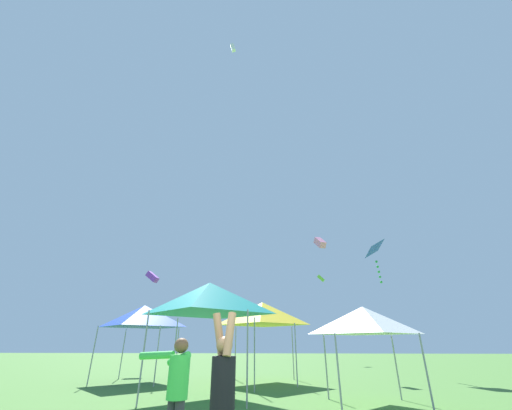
% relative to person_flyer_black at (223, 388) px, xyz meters
% --- Properties ---
extents(person_flyer_black, '(0.45, 0.56, 2.14)m').
position_rel_person_flyer_black_xyz_m(person_flyer_black, '(0.00, 0.00, 0.00)').
color(person_flyer_black, '#2D2D38').
rests_on(person_flyer_black, ground).
extents(person_watcher_green, '(0.99, 0.59, 1.77)m').
position_rel_person_flyer_black_xyz_m(person_watcher_green, '(-0.92, 0.81, -0.05)').
color(person_watcher_green, '#2D2D38').
rests_on(person_watcher_green, ground).
extents(canopy_tent_yellow, '(3.37, 3.37, 3.61)m').
position_rel_person_flyer_black_xyz_m(canopy_tent_yellow, '(0.08, 11.53, 1.97)').
color(canopy_tent_yellow, '#9E9EA3').
rests_on(canopy_tent_yellow, ground).
extents(canopy_tent_white, '(2.61, 2.61, 2.79)m').
position_rel_person_flyer_black_xyz_m(canopy_tent_white, '(3.61, 5.83, 1.27)').
color(canopy_tent_white, '#9E9EA3').
rests_on(canopy_tent_white, ground).
extents(canopy_tent_teal, '(3.55, 3.55, 3.80)m').
position_rel_person_flyer_black_xyz_m(canopy_tent_teal, '(-1.71, 6.85, 2.13)').
color(canopy_tent_teal, '#9E9EA3').
rests_on(canopy_tent_teal, ground).
extents(canopy_tent_blue, '(3.25, 3.25, 3.47)m').
position_rel_person_flyer_black_xyz_m(canopy_tent_blue, '(-5.95, 11.26, 1.85)').
color(canopy_tent_blue, '#9E9EA3').
rests_on(canopy_tent_blue, ground).
extents(kite_blue_diamond, '(1.49, 1.43, 2.73)m').
position_rel_person_flyer_black_xyz_m(kite_blue_diamond, '(7.45, 15.79, 6.29)').
color(kite_blue_diamond, blue).
extents(kite_purple_box, '(1.12, 0.67, 0.90)m').
position_rel_person_flyer_black_xyz_m(kite_purple_box, '(-8.44, 17.93, 5.15)').
color(kite_purple_box, purple).
extents(kite_lime_box, '(0.82, 0.48, 0.77)m').
position_rel_person_flyer_black_xyz_m(kite_lime_box, '(5.64, 28.94, 6.95)').
color(kite_lime_box, '#75D138').
extents(kite_pink_box, '(0.79, 1.24, 1.02)m').
position_rel_person_flyer_black_xyz_m(kite_pink_box, '(4.02, 16.58, 7.17)').
color(kite_pink_box, pink).
extents(kite_white_box, '(0.43, 0.28, 0.71)m').
position_rel_person_flyer_black_xyz_m(kite_white_box, '(-2.00, 11.47, 21.03)').
color(kite_white_box, white).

